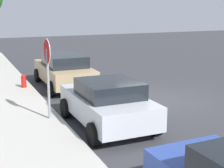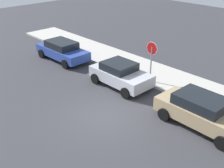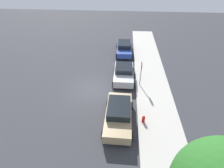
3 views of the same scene
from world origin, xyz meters
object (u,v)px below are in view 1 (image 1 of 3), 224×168
at_px(stop_sign, 48,66).
at_px(parked_car_tan, 64,70).
at_px(parked_car_silver, 107,103).
at_px(fire_hydrant, 24,82).

distance_m(stop_sign, parked_car_tan, 5.02).
height_order(parked_car_silver, fire_hydrant, parked_car_silver).
xyz_separation_m(stop_sign, fire_hydrant, (4.61, 0.02, -1.46)).
relative_size(parked_car_silver, parked_car_tan, 0.86).
height_order(stop_sign, parked_car_tan, stop_sign).
relative_size(parked_car_tan, fire_hydrant, 6.19).
bearing_deg(fire_hydrant, parked_car_tan, -91.12).
height_order(parked_car_silver, parked_car_tan, parked_car_tan).
distance_m(stop_sign, parked_car_silver, 2.14).
relative_size(stop_sign, parked_car_tan, 0.60).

